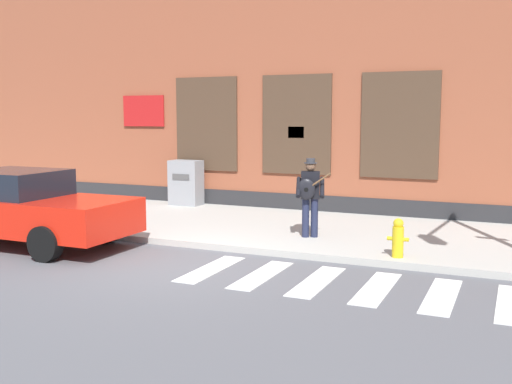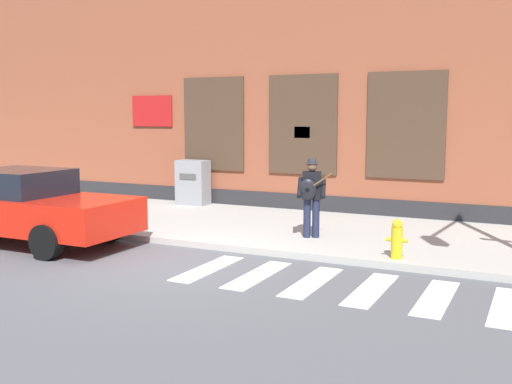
% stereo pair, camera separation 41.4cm
% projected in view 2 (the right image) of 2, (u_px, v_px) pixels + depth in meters
% --- Properties ---
extents(ground_plane, '(160.00, 160.00, 0.00)m').
position_uv_depth(ground_plane, '(175.00, 265.00, 10.60)').
color(ground_plane, '#56565B').
extents(sidewalk, '(28.00, 4.77, 0.13)m').
position_uv_depth(sidewalk, '(264.00, 227.00, 13.89)').
color(sidewalk, '#ADAAA3').
rests_on(sidewalk, ground).
extents(building_backdrop, '(28.00, 4.06, 6.60)m').
position_uv_depth(building_backdrop, '(328.00, 92.00, 17.39)').
color(building_backdrop, brown).
rests_on(building_backdrop, ground).
extents(crosswalk, '(5.20, 1.90, 0.01)m').
position_uv_depth(crosswalk, '(341.00, 286.00, 9.28)').
color(crosswalk, silver).
rests_on(crosswalk, ground).
extents(red_car, '(4.61, 2.00, 1.53)m').
position_uv_depth(red_car, '(27.00, 207.00, 12.27)').
color(red_car, red).
rests_on(red_car, ground).
extents(busker, '(0.78, 0.66, 1.63)m').
position_uv_depth(busker, '(311.00, 193.00, 12.22)').
color(busker, '#1E233D').
rests_on(busker, sidewalk).
extents(utility_box, '(0.88, 0.55, 1.25)m').
position_uv_depth(utility_box, '(193.00, 182.00, 16.89)').
color(utility_box, gray).
rests_on(utility_box, sidewalk).
extents(fire_hydrant, '(0.38, 0.20, 0.70)m').
position_uv_depth(fire_hydrant, '(397.00, 239.00, 10.49)').
color(fire_hydrant, gold).
rests_on(fire_hydrant, sidewalk).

